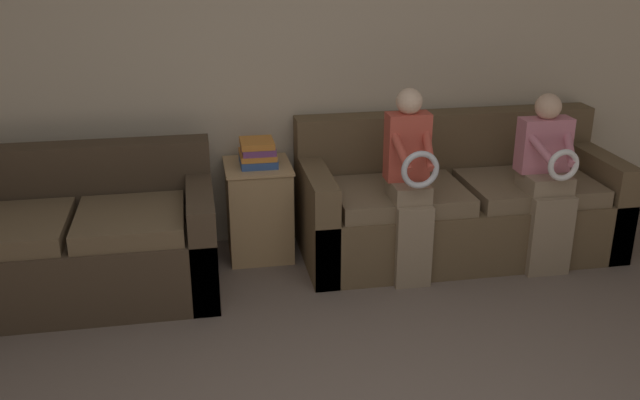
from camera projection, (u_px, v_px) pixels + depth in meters
wall_back at (291, 61)px, 4.82m from camera, size 7.75×0.06×2.55m
couch_main at (456, 205)px, 4.93m from camera, size 2.15×0.88×0.91m
couch_side at (79, 243)px, 4.35m from camera, size 1.65×0.90×0.86m
child_left_seated at (410, 179)px, 4.40m from camera, size 0.27×0.37×1.22m
child_right_seated at (547, 177)px, 4.56m from camera, size 0.34×0.37×1.15m
side_shelf at (259, 209)px, 4.85m from camera, size 0.44×0.48×0.65m
book_stack at (258, 153)px, 4.70m from camera, size 0.24×0.27×0.17m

